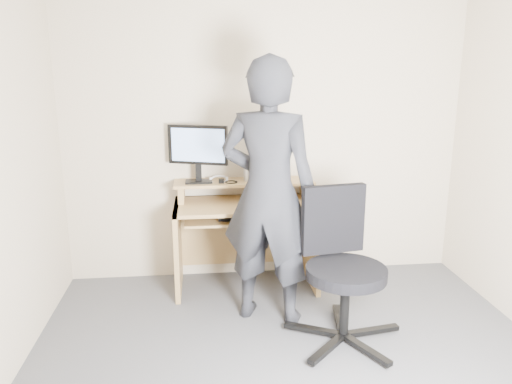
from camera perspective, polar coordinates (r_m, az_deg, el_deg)
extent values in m
cube|color=beige|center=(4.41, 1.04, 6.10)|extent=(3.50, 0.02, 2.50)
cube|color=tan|center=(4.31, -8.90, -6.32)|extent=(0.04, 0.60, 0.75)
cube|color=tan|center=(4.41, 6.42, -5.77)|extent=(0.04, 0.60, 0.75)
cube|color=tan|center=(4.21, -1.18, -1.50)|extent=(1.20, 0.60, 0.03)
cube|color=tan|center=(4.16, -1.08, -3.06)|extent=(1.02, 0.38, 0.02)
cube|color=tan|center=(4.32, -8.52, 0.00)|extent=(0.05, 0.28, 0.15)
cube|color=tan|center=(4.40, 5.65, 0.38)|extent=(0.05, 0.28, 0.15)
cube|color=tan|center=(4.31, -1.37, 1.12)|extent=(1.20, 0.30, 0.02)
cube|color=tan|center=(4.57, -1.48, -4.26)|extent=(1.20, 0.03, 0.65)
cube|color=black|center=(4.28, -6.55, 1.20)|extent=(0.23, 0.14, 0.02)
cube|color=black|center=(4.28, -6.58, 2.30)|extent=(0.05, 0.04, 0.14)
cube|color=black|center=(4.21, -6.67, 5.38)|extent=(0.50, 0.20, 0.33)
cube|color=#8AAFF0|center=(4.19, -6.67, 5.33)|extent=(0.44, 0.16, 0.28)
cube|color=black|center=(4.32, -0.65, 2.68)|extent=(0.11, 0.15, 0.20)
cylinder|color=#B5B5BA|center=(4.28, -0.87, 2.52)|extent=(0.09, 0.09, 0.19)
cube|color=black|center=(4.29, 2.72, 1.30)|extent=(0.11, 0.15, 0.01)
cube|color=black|center=(4.23, -3.97, 1.25)|extent=(0.05, 0.04, 0.03)
torus|color=silver|center=(4.33, -4.28, 1.42)|extent=(0.18, 0.17, 0.06)
cube|color=black|center=(4.14, -1.15, -2.76)|extent=(0.46, 0.19, 0.03)
ellipsoid|color=black|center=(4.14, 3.11, -1.30)|extent=(0.10, 0.07, 0.04)
cube|color=black|center=(3.78, 13.05, -15.19)|extent=(0.42, 0.12, 0.03)
cube|color=black|center=(3.88, 9.50, -14.18)|extent=(0.12, 0.42, 0.03)
cube|color=black|center=(3.73, 6.49, -15.35)|extent=(0.40, 0.23, 0.03)
cube|color=black|center=(3.53, 8.15, -17.31)|extent=(0.33, 0.34, 0.03)
cube|color=black|center=(3.56, 12.48, -17.17)|extent=(0.24, 0.40, 0.03)
cylinder|color=black|center=(3.58, 10.10, -12.62)|extent=(0.07, 0.07, 0.44)
cylinder|color=black|center=(3.48, 10.27, -9.07)|extent=(0.55, 0.55, 0.08)
cube|color=black|center=(3.58, 8.81, -3.09)|extent=(0.47, 0.14, 0.49)
imported|color=black|center=(3.61, 1.43, -0.16)|extent=(0.84, 0.71, 1.96)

